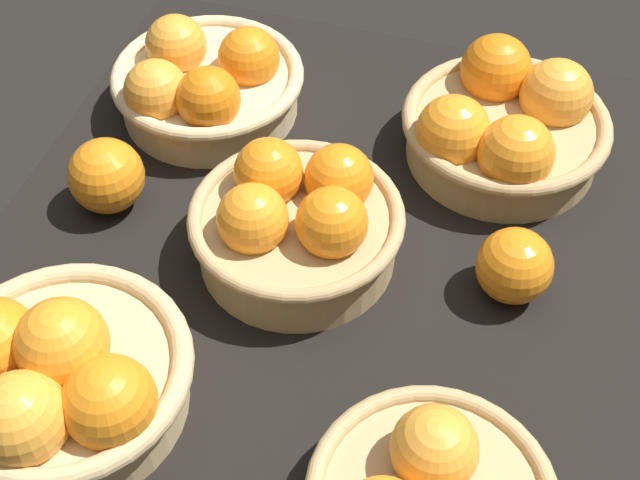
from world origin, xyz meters
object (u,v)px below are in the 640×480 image
object	(u,v)px
basket_center	(297,221)
loose_orange_back_gap	(514,266)
basket_far_left	(59,379)
basket_far_right	(205,83)
loose_orange_front_gap	(106,176)
basket_near_right	(505,125)

from	to	relation	value
basket_center	loose_orange_back_gap	distance (cm)	22.17
basket_far_left	loose_orange_back_gap	size ratio (longest dim) A/B	3.01
basket_far_right	loose_orange_front_gap	size ratio (longest dim) A/B	2.76
basket_far_right	basket_near_right	distance (cm)	35.33
basket_center	basket_far_right	size ratio (longest dim) A/B	0.96
basket_near_right	loose_orange_front_gap	world-z (taller)	basket_near_right
basket_center	basket_near_right	bearing A→B (deg)	-40.18
basket_center	basket_far_right	xyz separation A→B (cm)	(18.42, 17.44, -0.49)
basket_far_right	basket_near_right	size ratio (longest dim) A/B	0.97
basket_far_left	loose_orange_back_gap	bearing A→B (deg)	-54.61
basket_near_right	loose_orange_back_gap	distance (cm)	20.06
basket_far_left	loose_orange_back_gap	distance (cm)	44.45
basket_far_left	loose_orange_front_gap	distance (cm)	26.48
basket_center	basket_far_left	size ratio (longest dim) A/B	0.94
basket_center	basket_near_right	world-z (taller)	basket_center
basket_far_right	basket_near_right	xyz separation A→B (cm)	(2.65, -35.23, 0.19)
basket_center	loose_orange_front_gap	distance (cm)	22.03
basket_far_left	loose_orange_front_gap	bearing A→B (deg)	17.30
basket_far_right	basket_far_left	size ratio (longest dim) A/B	0.98
basket_far_right	loose_orange_front_gap	xyz separation A→B (cm)	(-17.40, 4.54, -0.35)
basket_center	loose_orange_front_gap	xyz separation A→B (cm)	(1.02, 21.99, -0.84)
loose_orange_front_gap	basket_center	bearing A→B (deg)	-92.65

